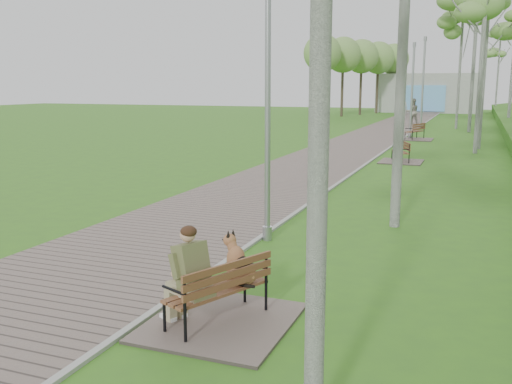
% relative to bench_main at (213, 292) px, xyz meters
% --- Properties ---
extents(ground, '(120.00, 120.00, 0.00)m').
position_rel_bench_main_xyz_m(ground, '(-0.84, 6.43, -0.40)').
color(ground, '#386B21').
rests_on(ground, ground).
extents(walkway, '(3.50, 67.00, 0.04)m').
position_rel_bench_main_xyz_m(walkway, '(-2.59, 27.93, -0.38)').
color(walkway, '#75655E').
rests_on(walkway, ground).
extents(kerb, '(0.10, 67.00, 0.05)m').
position_rel_bench_main_xyz_m(kerb, '(-0.84, 27.93, -0.38)').
color(kerb, '#999993').
rests_on(kerb, ground).
extents(building_north, '(10.00, 5.20, 4.00)m').
position_rel_bench_main_xyz_m(building_north, '(-2.34, 57.40, 1.59)').
color(building_north, '#9E9E99').
rests_on(building_north, ground).
extents(bench_main, '(1.66, 1.85, 1.45)m').
position_rel_bench_main_xyz_m(bench_main, '(0.00, 0.00, 0.00)').
color(bench_main, '#75655E').
rests_on(bench_main, ground).
extents(bench_second, '(1.54, 1.71, 0.95)m').
position_rel_bench_main_xyz_m(bench_second, '(0.22, 15.87, -0.23)').
color(bench_second, '#75655E').
rests_on(bench_second, ground).
extents(bench_third, '(1.75, 1.95, 1.08)m').
position_rel_bench_main_xyz_m(bench_third, '(-0.22, 25.22, -0.20)').
color(bench_third, '#75655E').
rests_on(bench_third, ground).
extents(lamp_post_near, '(0.18, 0.18, 4.56)m').
position_rel_bench_main_xyz_m(lamp_post_near, '(-0.69, 3.81, 1.73)').
color(lamp_post_near, '#929499').
rests_on(lamp_post_near, ground).
extents(lamp_post_second, '(0.20, 0.20, 5.05)m').
position_rel_bench_main_xyz_m(lamp_post_second, '(-0.52, 25.75, 1.96)').
color(lamp_post_second, '#929499').
rests_on(lamp_post_second, ground).
extents(lamp_post_third, '(0.23, 0.23, 5.92)m').
position_rel_bench_main_xyz_m(lamp_post_third, '(-0.68, 33.50, 2.37)').
color(lamp_post_third, '#929499').
rests_on(lamp_post_third, ground).
extents(pedestrian_near, '(0.75, 0.60, 1.81)m').
position_rel_bench_main_xyz_m(pedestrian_near, '(-3.14, 44.20, 0.50)').
color(pedestrian_near, beige).
rests_on(pedestrian_near, ground).
extents(pedestrian_far, '(1.13, 1.02, 1.89)m').
position_rel_bench_main_xyz_m(pedestrian_far, '(-1.60, 36.79, 0.54)').
color(pedestrian_far, gray).
rests_on(pedestrian_far, ground).
extents(birch_mid_a, '(2.26, 2.26, 7.91)m').
position_rel_bench_main_xyz_m(birch_mid_a, '(2.96, 21.70, 5.81)').
color(birch_mid_a, silver).
rests_on(birch_mid_a, ground).
extents(birch_mid_c, '(2.98, 2.98, 9.04)m').
position_rel_bench_main_xyz_m(birch_mid_c, '(2.38, 31.26, 6.69)').
color(birch_mid_c, silver).
rests_on(birch_mid_c, ground).
extents(birch_far_b, '(2.88, 2.88, 8.43)m').
position_rel_bench_main_xyz_m(birch_far_b, '(1.53, 34.05, 6.22)').
color(birch_far_b, silver).
rests_on(birch_far_b, ground).
extents(birch_distant_b, '(2.34, 2.34, 8.34)m').
position_rel_bench_main_xyz_m(birch_distant_b, '(4.38, 56.32, 6.14)').
color(birch_distant_b, silver).
rests_on(birch_distant_b, ground).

